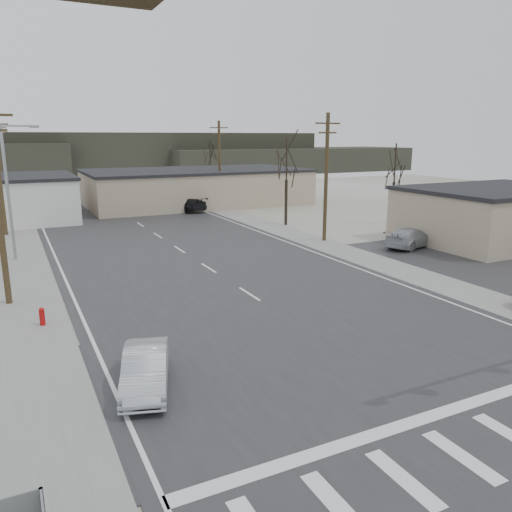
{
  "coord_description": "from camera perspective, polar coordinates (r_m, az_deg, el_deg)",
  "views": [
    {
      "loc": [
        -10.96,
        -14.89,
        8.22
      ],
      "look_at": [
        -0.56,
        6.07,
        2.6
      ],
      "focal_mm": 35.0,
      "sensor_mm": 36.0,
      "label": 1
    }
  ],
  "objects": [
    {
      "name": "sidewalk_right",
      "position": [
        41.83,
        5.23,
        2.16
      ],
      "size": [
        3.0,
        90.0,
        0.06
      ],
      "primitive_type": "cube",
      "color": "gray",
      "rests_on": "ground"
    },
    {
      "name": "upole_left_d",
      "position": [
        66.96,
        -27.22,
        9.48
      ],
      "size": [
        2.2,
        0.3,
        10.0
      ],
      "color": "#493922",
      "rests_on": "ground"
    },
    {
      "name": "building_lot",
      "position": [
        44.52,
        25.87,
        4.33
      ],
      "size": [
        14.3,
        10.3,
        4.3
      ],
      "color": "tan",
      "rests_on": "ground"
    },
    {
      "name": "car_far_a",
      "position": [
        56.84,
        -8.18,
        5.96
      ],
      "size": [
        4.25,
        6.3,
        1.7
      ],
      "primitive_type": "imported",
      "rotation": [
        0.0,
        0.0,
        3.49
      ],
      "color": "black",
      "rests_on": "main_road"
    },
    {
      "name": "car_far_b",
      "position": [
        73.67,
        -20.0,
        6.8
      ],
      "size": [
        1.46,
        3.58,
        1.21
      ],
      "primitive_type": "imported",
      "rotation": [
        0.0,
        0.0,
        -0.01
      ],
      "color": "black",
      "rests_on": "main_road"
    },
    {
      "name": "cross_road",
      "position": [
        20.23,
        9.27,
        -10.6
      ],
      "size": [
        90.0,
        10.0,
        0.04
      ],
      "primitive_type": "cube",
      "color": "#2A292C",
      "rests_on": "ground"
    },
    {
      "name": "sidewalk_left",
      "position": [
        35.84,
        -25.06,
        -1.0
      ],
      "size": [
        3.0,
        90.0,
        0.06
      ],
      "primitive_type": "cube",
      "color": "gray",
      "rests_on": "ground"
    },
    {
      "name": "fire_hydrant",
      "position": [
        24.19,
        -23.25,
        -6.38
      ],
      "size": [
        0.24,
        0.24,
        0.87
      ],
      "color": "#A50C0C",
      "rests_on": "ground"
    },
    {
      "name": "main_road",
      "position": [
        32.88,
        -6.05,
        -1.01
      ],
      "size": [
        18.0,
        110.0,
        0.05
      ],
      "primitive_type": "cube",
      "color": "#2A292C",
      "rests_on": "ground"
    },
    {
      "name": "car_parked_silver",
      "position": [
        39.48,
        17.29,
        2.0
      ],
      "size": [
        5.39,
        3.38,
        1.46
      ],
      "primitive_type": "imported",
      "rotation": [
        0.0,
        0.0,
        1.86
      ],
      "color": "#9CA0A6",
      "rests_on": "parking_lot"
    },
    {
      "name": "ground",
      "position": [
        20.24,
        9.27,
        -10.65
      ],
      "size": [
        140.0,
        140.0,
        0.0
      ],
      "primitive_type": "plane",
      "color": "silver",
      "rests_on": "ground"
    },
    {
      "name": "upole_right_b",
      "position": [
        59.38,
        -4.2,
        10.58
      ],
      "size": [
        2.2,
        0.3,
        10.0
      ],
      "color": "#493922",
      "rests_on": "ground"
    },
    {
      "name": "streetlight_main",
      "position": [
        37.02,
        -26.26,
        7.27
      ],
      "size": [
        2.4,
        0.25,
        9.0
      ],
      "color": "gray",
      "rests_on": "ground"
    },
    {
      "name": "hill_right",
      "position": [
        121.44,
        3.84,
        10.89
      ],
      "size": [
        60.0,
        18.0,
        5.5
      ],
      "primitive_type": "cube",
      "color": "#333026",
      "rests_on": "ground"
    },
    {
      "name": "tree_lot",
      "position": [
        49.54,
        15.61,
        9.96
      ],
      "size": [
        3.52,
        3.52,
        7.84
      ],
      "color": "#2C251B",
      "rests_on": "ground"
    },
    {
      "name": "hill_center",
      "position": [
        113.95,
        -13.47,
        11.27
      ],
      "size": [
        80.0,
        18.0,
        9.0
      ],
      "primitive_type": "cube",
      "color": "#333026",
      "rests_on": "ground"
    },
    {
      "name": "sedan_crossing",
      "position": [
        17.33,
        -12.52,
        -12.49
      ],
      "size": [
        2.58,
        4.32,
        1.34
      ],
      "primitive_type": "imported",
      "rotation": [
        0.0,
        0.0,
        -0.3
      ],
      "color": "#A7ACB1",
      "rests_on": "main_road"
    },
    {
      "name": "upole_right_a",
      "position": [
        39.94,
        8.02,
        9.07
      ],
      "size": [
        2.2,
        0.3,
        10.0
      ],
      "color": "#493922",
      "rests_on": "ground"
    },
    {
      "name": "tree_right_mid",
      "position": [
        47.2,
        3.52,
        10.7
      ],
      "size": [
        3.74,
        3.74,
        8.33
      ],
      "color": "#2C251B",
      "rests_on": "ground"
    },
    {
      "name": "tree_right_far",
      "position": [
        71.8,
        -5.27,
        11.34
      ],
      "size": [
        3.52,
        3.52,
        7.84
      ],
      "color": "#2C251B",
      "rests_on": "ground"
    },
    {
      "name": "building_right_far",
      "position": [
        62.8,
        -6.83,
        7.87
      ],
      "size": [
        26.3,
        14.3,
        4.3
      ],
      "color": "tan",
      "rests_on": "ground"
    }
  ]
}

